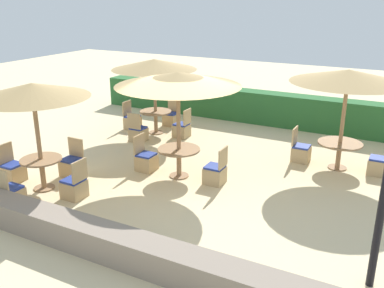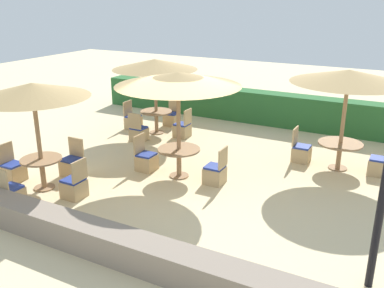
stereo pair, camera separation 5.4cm
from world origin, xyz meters
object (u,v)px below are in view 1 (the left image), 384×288
(parasol_back_left, at_px, (154,64))
(round_table_center, at_px, (179,155))
(parasol_front_left, at_px, (32,91))
(patio_chair_center_east, at_px, (215,173))
(patio_chair_front_left_south, at_px, (10,195))
(patio_chair_back_right_west, at_px, (301,152))
(parasol_center, at_px, (178,79))
(parasol_back_right, at_px, (348,76))
(round_table_front_left, at_px, (42,166))
(patio_chair_front_left_north, at_px, (72,165))
(patio_chair_front_left_east, at_px, (74,187))
(patio_chair_back_left_north, at_px, (171,118))
(patio_chair_back_left_east, at_px, (182,129))
(patio_chair_back_right_east, at_px, (378,165))
(patio_chair_back_left_west, at_px, (132,121))
(round_table_back_left, at_px, (156,116))
(patio_chair_center_west, at_px, (146,160))
(patio_chair_back_left_south, at_px, (138,133))
(patio_chair_front_left_west, at_px, (13,171))
(round_table_back_right, at_px, (340,148))

(parasol_back_left, relative_size, round_table_center, 2.56)
(parasol_front_left, relative_size, patio_chair_center_east, 2.70)
(patio_chair_front_left_south, bearing_deg, patio_chair_center_east, 42.84)
(patio_chair_back_right_west, relative_size, parasol_center, 0.31)
(parasol_back_right, distance_m, round_table_front_left, 7.65)
(parasol_back_left, distance_m, parasol_center, 3.67)
(parasol_back_right, relative_size, patio_chair_front_left_north, 3.05)
(parasol_back_right, height_order, parasol_front_left, parasol_back_right)
(patio_chair_front_left_north, bearing_deg, patio_chair_front_left_east, 134.97)
(patio_chair_back_right_west, bearing_deg, patio_chair_back_left_north, -104.93)
(patio_chair_back_left_east, relative_size, patio_chair_front_left_east, 1.00)
(patio_chair_back_left_east, height_order, patio_chair_front_left_south, same)
(round_table_front_left, bearing_deg, patio_chair_back_right_east, 33.68)
(round_table_front_left, bearing_deg, patio_chair_back_left_east, 78.43)
(parasol_front_left, relative_size, patio_chair_front_left_north, 2.70)
(patio_chair_back_left_west, height_order, parasol_back_right, parasol_back_right)
(patio_chair_back_left_east, bearing_deg, patio_chair_center_east, -138.30)
(parasol_back_left, relative_size, parasol_center, 0.90)
(parasol_back_right, xyz_separation_m, patio_chair_back_right_west, (-1.00, 0.06, -2.17))
(parasol_back_left, bearing_deg, patio_chair_front_left_east, -79.04)
(round_table_back_left, height_order, parasol_center, parasol_center)
(parasol_back_left, relative_size, parasol_front_left, 1.07)
(parasol_back_right, xyz_separation_m, parasol_front_left, (-5.89, -4.52, -0.09))
(parasol_back_right, relative_size, patio_chair_front_left_east, 3.05)
(patio_chair_back_left_east, xyz_separation_m, patio_chair_center_west, (0.50, -2.82, 0.00))
(parasol_front_left, height_order, patio_chair_front_left_north, parasol_front_left)
(parasol_center, bearing_deg, parasol_back_right, 35.12)
(parasol_back_right, distance_m, patio_chair_front_left_east, 7.03)
(parasol_front_left, distance_m, round_table_center, 3.69)
(patio_chair_front_left_north, bearing_deg, patio_chair_back_right_west, -142.98)
(patio_chair_back_left_south, distance_m, parasol_back_right, 6.31)
(patio_chair_center_west, bearing_deg, patio_chair_front_left_east, -13.81)
(patio_chair_back_right_east, distance_m, patio_chair_front_left_west, 9.10)
(patio_chair_center_west, bearing_deg, parasol_front_left, -35.91)
(parasol_back_left, xyz_separation_m, patio_chair_back_left_west, (-0.99, 0.05, -1.99))
(patio_chair_back_left_north, distance_m, round_table_center, 4.49)
(parasol_back_left, distance_m, patio_chair_back_left_east, 2.21)
(patio_chair_back_right_east, distance_m, round_table_front_left, 8.25)
(parasol_back_right, xyz_separation_m, patio_chair_front_left_north, (-5.85, -3.60, -2.17))
(parasol_center, bearing_deg, round_table_back_right, 35.12)
(patio_chair_back_right_west, height_order, round_table_front_left, patio_chair_back_right_west)
(patio_chair_back_left_east, bearing_deg, patio_chair_back_left_north, 44.85)
(patio_chair_center_west, bearing_deg, parasol_back_left, -152.41)
(round_table_front_left, height_order, patio_chair_center_west, patio_chair_center_west)
(patio_chair_front_left_east, bearing_deg, patio_chair_back_right_west, -40.30)
(parasol_back_right, bearing_deg, patio_chair_front_left_east, -137.19)
(patio_chair_back_left_east, xyz_separation_m, patio_chair_back_right_east, (5.86, -0.32, 0.00))
(patio_chair_front_left_south, height_order, parasol_center, parasol_center)
(patio_chair_back_right_east, distance_m, round_table_center, 5.05)
(patio_chair_back_left_south, xyz_separation_m, patio_chair_front_left_west, (-0.98, -3.93, 0.00))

